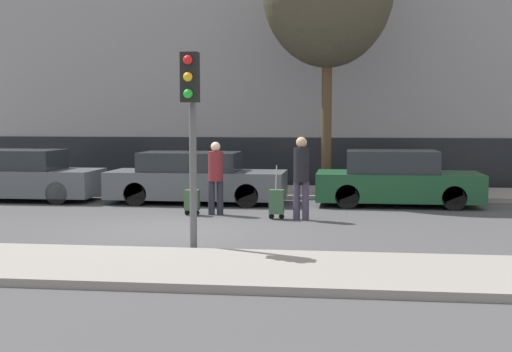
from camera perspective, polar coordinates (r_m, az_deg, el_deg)
ground_plane at (r=14.34m, az=-6.64°, el=-4.31°), size 80.00×80.00×0.00m
sidewalk_near at (r=10.79m, az=-11.55°, el=-7.03°), size 28.00×2.50×0.12m
sidewalk_far at (r=21.13m, az=-2.01°, el=-1.22°), size 28.00×3.00×0.12m
parked_car_0 at (r=20.24m, az=-18.12°, el=-0.05°), size 4.02×1.73×1.37m
parked_car_1 at (r=18.71m, az=-4.87°, el=-0.24°), size 4.60×1.73×1.34m
parked_car_2 at (r=18.50m, az=11.16°, el=-0.30°), size 4.12×1.88×1.40m
pedestrian_left at (r=16.39m, az=-3.25°, el=0.20°), size 0.34×0.34×1.68m
trolley_left at (r=16.38m, az=-5.14°, el=-1.93°), size 0.34×0.29×1.13m
pedestrian_right at (r=15.55m, az=3.64°, el=0.27°), size 0.35×0.34×1.82m
trolley_right at (r=15.71m, az=1.65°, el=-2.08°), size 0.34×0.29×1.19m
traffic_light at (r=11.65m, az=-5.22°, el=5.26°), size 0.28×0.47×3.28m
parked_bicycle at (r=21.75m, az=-7.89°, el=0.05°), size 1.77×0.06×0.96m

